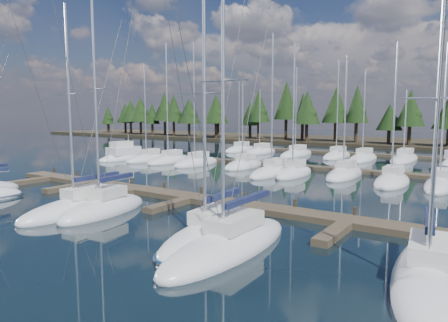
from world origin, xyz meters
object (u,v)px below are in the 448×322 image
Objects in this scene: front_sailboat_2 at (80,208)px; front_sailboat_5 at (229,245)px; main_dock at (188,199)px; front_sailboat_6 at (427,278)px; front_sailboat_3 at (104,208)px; front_sailboat_4 at (210,237)px; motor_yacht_left at (124,156)px.

front_sailboat_2 is 0.97× the size of front_sailboat_5.
main_dock is at bearing 139.79° from front_sailboat_5.
front_sailboat_2 is at bearing -178.86° from front_sailboat_6.
front_sailboat_4 is at bearing -5.49° from front_sailboat_3.
main_dock is at bearing 58.29° from front_sailboat_2.
front_sailboat_4 reaches higher than front_sailboat_6.
motor_yacht_left is at bearing 152.06° from front_sailboat_6.
front_sailboat_3 is at bearing 179.00° from front_sailboat_6.
front_sailboat_4 is at bearing -0.79° from front_sailboat_2.
front_sailboat_4 is 10.13m from front_sailboat_6.
front_sailboat_3 reaches higher than front_sailboat_5.
main_dock is at bearing 136.03° from front_sailboat_4.
front_sailboat_5 is at bearing -17.33° from front_sailboat_4.
front_sailboat_3 is at bearing 172.79° from front_sailboat_5.
main_dock is 4.91× the size of motor_yacht_left.
motor_yacht_left is (-23.43, 22.49, 0.18)m from front_sailboat_3.
front_sailboat_2 is at bearing -153.35° from front_sailboat_3.
main_dock is 7.73m from front_sailboat_2.
front_sailboat_3 is 1.01× the size of front_sailboat_5.
front_sailboat_2 is at bearing 177.10° from front_sailboat_5.
front_sailboat_2 is at bearing -46.71° from motor_yacht_left.
motor_yacht_left is (-21.91, 23.26, 0.20)m from front_sailboat_2.
front_sailboat_2 is 12.61m from front_sailboat_5.
front_sailboat_3 is (-2.54, -5.81, 0.11)m from main_dock.
front_sailboat_4 is at bearing 162.67° from front_sailboat_5.
main_dock is 30.87m from motor_yacht_left.
front_sailboat_5 is at bearing -34.70° from motor_yacht_left.
front_sailboat_6 is 1.46× the size of motor_yacht_left.
front_sailboat_2 reaches higher than main_dock.
motor_yacht_left is (-32.95, 23.41, 0.20)m from front_sailboat_4.
front_sailboat_3 is 1.67× the size of motor_yacht_left.
front_sailboat_6 is (21.15, 0.42, -0.01)m from front_sailboat_2.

